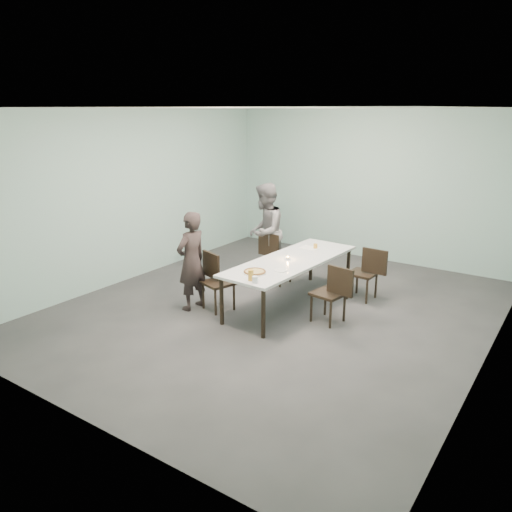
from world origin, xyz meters
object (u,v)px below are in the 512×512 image
Objects in this scene: diner_near at (192,261)px; water_tumbler at (255,280)px; chair_near_right at (333,290)px; diner_far at (265,232)px; beer_glass at (251,275)px; tealight at (288,258)px; chair_far_right at (367,270)px; side_plate at (281,270)px; table at (291,263)px; chair_far_left at (274,255)px; pizza at (255,272)px; amber_tumbler at (315,246)px; chair_near_left at (215,277)px.

water_tumbler is at bearing 83.90° from diner_near.
diner_far is (-1.91, 1.14, 0.37)m from chair_near_right.
beer_glass is (-0.81, -0.90, 0.32)m from chair_near_right.
diner_near reaches higher than tealight.
chair_far_right is at bearing 135.51° from diner_near.
side_plate is 0.63m from water_tumbler.
water_tumbler is (0.15, -1.20, 0.10)m from table.
chair_near_right is (1.66, -1.04, 0.00)m from chair_far_left.
table is 7.78× the size of pizza.
diner_far reaches higher than chair_far_right.
table is at bearing 96.94° from water_tumbler.
table is 3.04× the size of chair_far_left.
water_tumbler is at bearing -54.90° from pizza.
diner_far is at bearing 138.36° from tealight.
pizza is 0.33m from beer_glass.
diner_far is 31.09× the size of tealight.
diner_near is (-1.19, -0.97, 0.07)m from table.
beer_glass reaches higher than chair_near_right.
amber_tumbler is (-0.84, 1.04, 0.29)m from chair_near_right.
tealight is (-0.94, -0.92, 0.27)m from chair_far_right.
side_plate is 0.60m from beer_glass.
diner_far is 1.36m from tealight.
chair_far_left is 1.68m from side_plate.
tealight is at bearing 31.01° from diner_far.
diner_far reaches higher than chair_near_left.
amber_tumbler reaches higher than table.
diner_near is 4.50× the size of pizza.
water_tumbler is (0.10, -0.04, -0.03)m from beer_glass.
diner_far is at bearing 119.15° from pizza.
table is at bearing -42.61° from chair_far_left.
chair_far_right is 0.50× the size of diner_far.
pizza is at bearing 125.10° from water_tumbler.
beer_glass reaches higher than amber_tumbler.
table is 1.38m from diner_far.
table is at bearing 105.65° from side_plate.
pizza reaches higher than side_plate.
beer_glass is at bearing -85.48° from tealight.
chair_far_left is 1.00× the size of chair_far_right.
amber_tumbler is at bearing 90.94° from beer_glass.
diner_far is 21.77× the size of amber_tumbler.
pizza is at bearing 63.90° from chair_far_right.
chair_near_right is at bearing -30.74° from chair_far_left.
diner_near is at bearing 171.14° from beer_glass.
beer_glass is 1.93m from amber_tumbler.
pizza is at bearing 10.06° from chair_near_left.
pizza is (0.81, -0.11, 0.27)m from chair_near_left.
chair_near_right reaches higher than side_plate.
chair_far_left is (0.09, 1.54, 0.00)m from chair_near_left.
diner_far is at bearing 160.93° from chair_far_left.
beer_glass reaches higher than chair_near_left.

